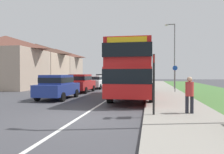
{
  "coord_description": "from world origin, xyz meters",
  "views": [
    {
      "loc": [
        2.82,
        -8.19,
        1.81
      ],
      "look_at": [
        0.68,
        3.99,
        1.6
      ],
      "focal_mm": 34.12,
      "sensor_mm": 36.0,
      "label": 1
    }
  ],
  "objects_px": {
    "double_decker_bus": "(134,69)",
    "street_lamp_mid": "(174,52)",
    "cycle_route_sign": "(175,78)",
    "parked_car_black": "(103,80)",
    "parked_car_red": "(81,83)",
    "parked_car_white": "(95,81)",
    "pedestrian_at_stop": "(189,93)",
    "bus_stop_sign": "(154,80)",
    "parked_car_blue": "(58,86)"
  },
  "relations": [
    {
      "from": "double_decker_bus",
      "to": "parked_car_black",
      "type": "distance_m",
      "value": 15.58
    },
    {
      "from": "bus_stop_sign",
      "to": "street_lamp_mid",
      "type": "xyz_separation_m",
      "value": [
        2.49,
        15.73,
        2.67
      ]
    },
    {
      "from": "cycle_route_sign",
      "to": "street_lamp_mid",
      "type": "relative_size",
      "value": 0.34
    },
    {
      "from": "parked_car_red",
      "to": "parked_car_black",
      "type": "bearing_deg",
      "value": 90.78
    },
    {
      "from": "parked_car_white",
      "to": "cycle_route_sign",
      "type": "bearing_deg",
      "value": -26.58
    },
    {
      "from": "parked_car_blue",
      "to": "parked_car_white",
      "type": "height_order",
      "value": "parked_car_blue"
    },
    {
      "from": "pedestrian_at_stop",
      "to": "cycle_route_sign",
      "type": "xyz_separation_m",
      "value": [
        0.65,
        10.78,
        0.45
      ]
    },
    {
      "from": "street_lamp_mid",
      "to": "double_decker_bus",
      "type": "bearing_deg",
      "value": -112.51
    },
    {
      "from": "pedestrian_at_stop",
      "to": "street_lamp_mid",
      "type": "bearing_deg",
      "value": 86.27
    },
    {
      "from": "parked_car_red",
      "to": "street_lamp_mid",
      "type": "distance_m",
      "value": 10.96
    },
    {
      "from": "parked_car_white",
      "to": "cycle_route_sign",
      "type": "xyz_separation_m",
      "value": [
        8.64,
        -4.33,
        0.56
      ]
    },
    {
      "from": "bus_stop_sign",
      "to": "cycle_route_sign",
      "type": "bearing_deg",
      "value": 79.26
    },
    {
      "from": "pedestrian_at_stop",
      "to": "bus_stop_sign",
      "type": "height_order",
      "value": "bus_stop_sign"
    },
    {
      "from": "double_decker_bus",
      "to": "street_lamp_mid",
      "type": "xyz_separation_m",
      "value": [
        3.79,
        9.14,
        2.07
      ]
    },
    {
      "from": "double_decker_bus",
      "to": "parked_car_black",
      "type": "relative_size",
      "value": 2.38
    },
    {
      "from": "parked_car_blue",
      "to": "parked_car_black",
      "type": "height_order",
      "value": "parked_car_blue"
    },
    {
      "from": "parked_car_blue",
      "to": "cycle_route_sign",
      "type": "xyz_separation_m",
      "value": [
        8.67,
        6.16,
        0.5
      ]
    },
    {
      "from": "parked_car_red",
      "to": "parked_car_white",
      "type": "xyz_separation_m",
      "value": [
        0.1,
        5.11,
        -0.07
      ]
    },
    {
      "from": "parked_car_black",
      "to": "cycle_route_sign",
      "type": "relative_size",
      "value": 1.62
    },
    {
      "from": "parked_car_red",
      "to": "cycle_route_sign",
      "type": "relative_size",
      "value": 1.69
    },
    {
      "from": "bus_stop_sign",
      "to": "double_decker_bus",
      "type": "bearing_deg",
      "value": 101.17
    },
    {
      "from": "parked_car_red",
      "to": "street_lamp_mid",
      "type": "bearing_deg",
      "value": 29.68
    },
    {
      "from": "parked_car_red",
      "to": "pedestrian_at_stop",
      "type": "relative_size",
      "value": 2.55
    },
    {
      "from": "double_decker_bus",
      "to": "pedestrian_at_stop",
      "type": "bearing_deg",
      "value": -65.11
    },
    {
      "from": "parked_car_white",
      "to": "pedestrian_at_stop",
      "type": "xyz_separation_m",
      "value": [
        7.99,
        -15.11,
        0.11
      ]
    },
    {
      "from": "parked_car_white",
      "to": "bus_stop_sign",
      "type": "xyz_separation_m",
      "value": [
        6.49,
        -15.66,
        0.67
      ]
    },
    {
      "from": "parked_car_white",
      "to": "pedestrian_at_stop",
      "type": "relative_size",
      "value": 2.55
    },
    {
      "from": "parked_car_white",
      "to": "bus_stop_sign",
      "type": "relative_size",
      "value": 1.64
    },
    {
      "from": "parked_car_blue",
      "to": "parked_car_white",
      "type": "xyz_separation_m",
      "value": [
        0.03,
        10.49,
        -0.06
      ]
    },
    {
      "from": "parked_car_red",
      "to": "bus_stop_sign",
      "type": "distance_m",
      "value": 12.45
    },
    {
      "from": "parked_car_blue",
      "to": "pedestrian_at_stop",
      "type": "height_order",
      "value": "parked_car_blue"
    },
    {
      "from": "parked_car_black",
      "to": "pedestrian_at_stop",
      "type": "relative_size",
      "value": 2.45
    },
    {
      "from": "double_decker_bus",
      "to": "street_lamp_mid",
      "type": "relative_size",
      "value": 1.33
    },
    {
      "from": "double_decker_bus",
      "to": "parked_car_black",
      "type": "xyz_separation_m",
      "value": [
        -5.44,
        14.55,
        -1.22
      ]
    },
    {
      "from": "parked_car_black",
      "to": "bus_stop_sign",
      "type": "bearing_deg",
      "value": -72.31
    },
    {
      "from": "double_decker_bus",
      "to": "cycle_route_sign",
      "type": "xyz_separation_m",
      "value": [
        3.45,
        4.75,
        -0.71
      ]
    },
    {
      "from": "parked_car_black",
      "to": "parked_car_red",
      "type": "bearing_deg",
      "value": -89.22
    },
    {
      "from": "parked_car_white",
      "to": "cycle_route_sign",
      "type": "height_order",
      "value": "cycle_route_sign"
    },
    {
      "from": "parked_car_blue",
      "to": "parked_car_red",
      "type": "height_order",
      "value": "parked_car_red"
    },
    {
      "from": "parked_car_red",
      "to": "pedestrian_at_stop",
      "type": "distance_m",
      "value": 12.86
    },
    {
      "from": "parked_car_white",
      "to": "parked_car_black",
      "type": "xyz_separation_m",
      "value": [
        -0.24,
        5.47,
        0.06
      ]
    },
    {
      "from": "street_lamp_mid",
      "to": "cycle_route_sign",
      "type": "bearing_deg",
      "value": -94.43
    },
    {
      "from": "parked_car_red",
      "to": "bus_stop_sign",
      "type": "bearing_deg",
      "value": -58.0
    },
    {
      "from": "parked_car_black",
      "to": "bus_stop_sign",
      "type": "xyz_separation_m",
      "value": [
        6.74,
        -21.13,
        0.62
      ]
    },
    {
      "from": "parked_car_blue",
      "to": "cycle_route_sign",
      "type": "relative_size",
      "value": 1.64
    },
    {
      "from": "parked_car_blue",
      "to": "parked_car_white",
      "type": "bearing_deg",
      "value": 89.84
    },
    {
      "from": "parked_car_blue",
      "to": "bus_stop_sign",
      "type": "xyz_separation_m",
      "value": [
        6.52,
        -5.17,
        0.61
      ]
    },
    {
      "from": "parked_car_red",
      "to": "parked_car_blue",
      "type": "bearing_deg",
      "value": -89.27
    },
    {
      "from": "pedestrian_at_stop",
      "to": "cycle_route_sign",
      "type": "relative_size",
      "value": 0.66
    },
    {
      "from": "parked_car_red",
      "to": "street_lamp_mid",
      "type": "relative_size",
      "value": 0.58
    }
  ]
}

